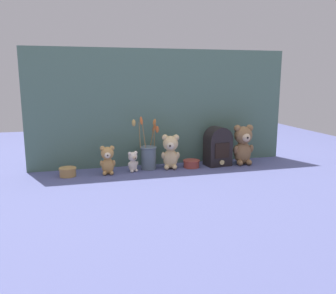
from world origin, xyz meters
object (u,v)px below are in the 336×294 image
(teddy_bear_tiny, at_px, (133,161))
(vintage_radio, at_px, (218,146))
(teddy_bear_small, at_px, (108,159))
(decorative_tin_short, at_px, (191,164))
(decorative_tin_tall, at_px, (68,172))
(flower_vase, at_px, (148,155))
(teddy_bear_medium, at_px, (171,151))
(teddy_bear_large, at_px, (243,144))

(teddy_bear_tiny, xyz_separation_m, vintage_radio, (0.59, 0.02, 0.07))
(teddy_bear_small, height_order, vintage_radio, vintage_radio)
(teddy_bear_tiny, height_order, decorative_tin_short, teddy_bear_tiny)
(vintage_radio, height_order, decorative_tin_tall, vintage_radio)
(vintage_radio, distance_m, decorative_tin_tall, 1.00)
(teddy_bear_tiny, relative_size, flower_vase, 0.38)
(vintage_radio, bearing_deg, flower_vase, 176.73)
(decorative_tin_short, bearing_deg, teddy_bear_tiny, -178.93)
(teddy_bear_small, height_order, decorative_tin_short, teddy_bear_small)
(teddy_bear_medium, distance_m, flower_vase, 0.15)
(vintage_radio, xyz_separation_m, decorative_tin_tall, (-1.00, -0.02, -0.11))
(teddy_bear_tiny, height_order, decorative_tin_tall, teddy_bear_tiny)
(teddy_bear_medium, relative_size, decorative_tin_tall, 2.20)
(teddy_bear_small, relative_size, decorative_tin_tall, 1.74)
(teddy_bear_small, relative_size, flower_vase, 0.51)
(teddy_bear_medium, height_order, vintage_radio, vintage_radio)
(decorative_tin_tall, relative_size, decorative_tin_short, 0.93)
(teddy_bear_medium, bearing_deg, decorative_tin_short, -2.68)
(teddy_bear_small, bearing_deg, decorative_tin_tall, 175.93)
(teddy_bear_large, distance_m, decorative_tin_tall, 1.18)
(teddy_bear_medium, xyz_separation_m, decorative_tin_short, (0.14, -0.01, -0.09))
(vintage_radio, relative_size, decorative_tin_short, 2.40)
(teddy_bear_medium, relative_size, teddy_bear_small, 1.26)
(teddy_bear_medium, xyz_separation_m, teddy_bear_small, (-0.42, -0.03, -0.02))
(decorative_tin_short, bearing_deg, teddy_bear_medium, 177.32)
(teddy_bear_small, xyz_separation_m, teddy_bear_tiny, (0.16, 0.02, -0.02))
(vintage_radio, bearing_deg, decorative_tin_tall, -178.95)
(teddy_bear_tiny, height_order, flower_vase, flower_vase)
(flower_vase, bearing_deg, teddy_bear_small, -167.03)
(teddy_bear_large, bearing_deg, decorative_tin_short, 178.32)
(flower_vase, distance_m, vintage_radio, 0.48)
(decorative_tin_tall, bearing_deg, vintage_radio, 1.05)
(teddy_bear_medium, relative_size, decorative_tin_short, 2.05)
(teddy_bear_large, xyz_separation_m, decorative_tin_tall, (-1.18, 0.00, -0.12))
(teddy_bear_tiny, bearing_deg, vintage_radio, 1.66)
(flower_vase, relative_size, decorative_tin_short, 3.16)
(teddy_bear_large, relative_size, decorative_tin_short, 2.48)
(teddy_bear_tiny, bearing_deg, decorative_tin_short, 1.07)
(teddy_bear_small, relative_size, vintage_radio, 0.68)
(teddy_bear_tiny, bearing_deg, teddy_bear_medium, 3.20)
(teddy_bear_large, height_order, vintage_radio, teddy_bear_large)
(teddy_bear_small, relative_size, decorative_tin_short, 1.62)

